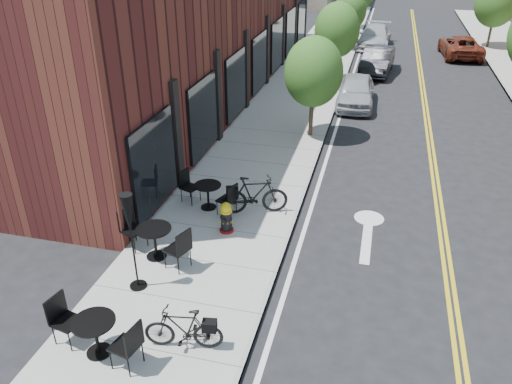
% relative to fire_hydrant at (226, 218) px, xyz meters
% --- Properties ---
extents(ground, '(120.00, 120.00, 0.00)m').
position_rel_fire_hydrant_xyz_m(ground, '(1.71, -1.45, -0.54)').
color(ground, black).
rests_on(ground, ground).
extents(sidewalk_near, '(4.00, 70.00, 0.12)m').
position_rel_fire_hydrant_xyz_m(sidewalk_near, '(-0.29, 8.55, -0.48)').
color(sidewalk_near, '#9E9B93').
rests_on(sidewalk_near, ground).
extents(building_near, '(5.00, 28.00, 7.00)m').
position_rel_fire_hydrant_xyz_m(building_near, '(-4.79, 12.55, 2.96)').
color(building_near, '#401514').
rests_on(building_near, ground).
extents(tree_near_a, '(2.20, 2.20, 3.81)m').
position_rel_fire_hydrant_xyz_m(tree_near_a, '(1.11, 7.55, 2.06)').
color(tree_near_a, '#382B1E').
rests_on(tree_near_a, sidewalk_near).
extents(tree_near_b, '(2.30, 2.30, 3.98)m').
position_rel_fire_hydrant_xyz_m(tree_near_b, '(1.11, 15.55, 2.17)').
color(tree_near_b, '#382B1E').
rests_on(tree_near_b, sidewalk_near).
extents(tree_near_c, '(2.10, 2.10, 3.67)m').
position_rel_fire_hydrant_xyz_m(tree_near_c, '(1.11, 23.55, 1.99)').
color(tree_near_c, '#382B1E').
rests_on(tree_near_c, sidewalk_near).
extents(tree_far_c, '(2.80, 2.80, 4.62)m').
position_rel_fire_hydrant_xyz_m(tree_far_c, '(10.31, 26.55, 2.52)').
color(tree_far_c, '#382B1E').
rests_on(tree_far_c, sidewalk_far).
extents(fire_hydrant, '(0.47, 0.47, 0.89)m').
position_rel_fire_hydrant_xyz_m(fire_hydrant, '(0.00, 0.00, 0.00)').
color(fire_hydrant, maroon).
rests_on(fire_hydrant, sidewalk_near).
extents(bicycle_left, '(1.60, 0.70, 0.93)m').
position_rel_fire_hydrant_xyz_m(bicycle_left, '(0.45, -4.22, 0.05)').
color(bicycle_left, black).
rests_on(bicycle_left, sidewalk_near).
extents(bicycle_right, '(1.98, 1.14, 1.14)m').
position_rel_fire_hydrant_xyz_m(bicycle_right, '(0.49, 1.14, 0.15)').
color(bicycle_right, black).
rests_on(bicycle_right, sidewalk_near).
extents(bistro_set_a, '(1.97, 0.98, 1.04)m').
position_rel_fire_hydrant_xyz_m(bistro_set_a, '(-1.10, -4.78, 0.10)').
color(bistro_set_a, black).
rests_on(bistro_set_a, sidewalk_near).
extents(bistro_set_b, '(2.04, 1.18, 1.08)m').
position_rel_fire_hydrant_xyz_m(bistro_set_b, '(-1.35, -1.57, 0.12)').
color(bistro_set_b, black).
rests_on(bistro_set_b, sidewalk_near).
extents(bistro_set_c, '(1.85, 1.05, 0.98)m').
position_rel_fire_hydrant_xyz_m(bistro_set_c, '(-0.89, 1.08, 0.07)').
color(bistro_set_c, black).
rests_on(bistro_set_c, sidewalk_near).
extents(patio_umbrella, '(0.39, 0.39, 2.40)m').
position_rel_fire_hydrant_xyz_m(patio_umbrella, '(-1.27, -2.75, 1.30)').
color(patio_umbrella, black).
rests_on(patio_umbrella, sidewalk_near).
extents(parked_car_a, '(1.76, 4.14, 1.40)m').
position_rel_fire_hydrant_xyz_m(parked_car_a, '(2.51, 11.98, 0.16)').
color(parked_car_a, '#A7A9AF').
rests_on(parked_car_a, ground).
extents(parked_car_b, '(1.91, 4.46, 1.43)m').
position_rel_fire_hydrant_xyz_m(parked_car_b, '(3.25, 18.12, 0.17)').
color(parked_car_b, black).
rests_on(parked_car_b, ground).
extents(parked_car_c, '(2.26, 5.05, 1.44)m').
position_rel_fire_hydrant_xyz_m(parked_car_c, '(2.82, 25.01, 0.18)').
color(parked_car_c, '#B8B9BE').
rests_on(parked_car_c, ground).
extents(parked_car_far, '(2.57, 4.95, 1.33)m').
position_rel_fire_hydrant_xyz_m(parked_car_far, '(8.20, 23.45, 0.13)').
color(parked_car_far, maroon).
rests_on(parked_car_far, ground).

